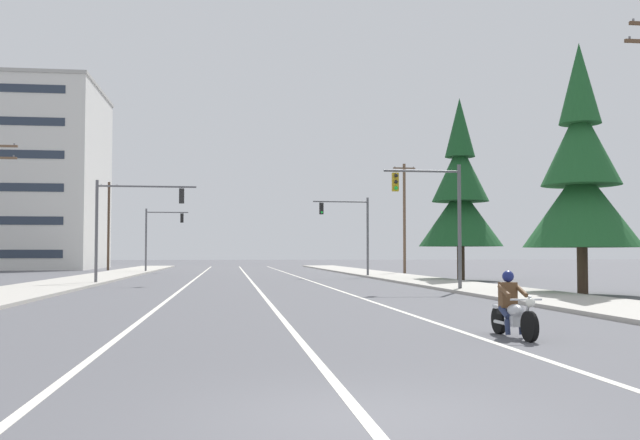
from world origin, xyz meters
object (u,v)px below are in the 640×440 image
Objects in this scene: motorcycle_with_rider at (512,311)px; traffic_signal_mid_left at (158,231)px; conifer_tree_right_verge_far at (460,196)px; traffic_signal_near_right at (438,208)px; conifer_tree_right_verge_near at (581,178)px; traffic_signal_near_left at (127,214)px; traffic_signal_mid_right at (352,225)px; utility_pole_left_far at (109,224)px; utility_pole_right_far at (404,216)px.

traffic_signal_mid_left reaches higher than motorcycle_with_rider.
conifer_tree_right_verge_far reaches higher than traffic_signal_mid_left.
traffic_signal_near_right is at bearing -112.18° from conifer_tree_right_verge_far.
conifer_tree_right_verge_near is (22.51, -41.66, 1.16)m from traffic_signal_mid_left.
traffic_signal_near_left is 0.55× the size of conifer_tree_right_verge_near.
utility_pole_left_far is at bearing 131.14° from traffic_signal_mid_right.
traffic_signal_mid_right is (-0.62, 21.37, 0.04)m from traffic_signal_near_right.
traffic_signal_mid_left is at bearing -55.98° from utility_pole_left_far.
utility_pole_left_far is 44.16m from conifer_tree_right_verge_far.
traffic_signal_near_right and traffic_signal_near_left have the same top height.
traffic_signal_near_right is at bearing -100.77° from utility_pole_right_far.
utility_pole_left_far is (-19.17, 66.28, 4.43)m from motorcycle_with_rider.
motorcycle_with_rider is 40.80m from traffic_signal_mid_right.
utility_pole_right_far reaches higher than traffic_signal_near_right.
conifer_tree_right_verge_near is at bearing -33.34° from traffic_signal_near_right.
traffic_signal_near_left is 1.00× the size of traffic_signal_mid_left.
traffic_signal_mid_left is 0.50× the size of conifer_tree_right_verge_far.
utility_pole_right_far is 0.81× the size of conifer_tree_right_verge_far.
conifer_tree_right_verge_near is (21.73, -13.64, 1.05)m from traffic_signal_near_left.
motorcycle_with_rider is 0.35× the size of traffic_signal_near_right.
conifer_tree_right_verge_far is at bearing 90.00° from conifer_tree_right_verge_near.
traffic_signal_mid_left is at bearing 134.49° from traffic_signal_mid_right.
utility_pole_right_far is at bearing -28.69° from utility_pole_left_far.
conifer_tree_right_verge_near is at bearing -90.67° from utility_pole_right_far.
traffic_signal_mid_left is (-16.36, 16.65, -0.02)m from traffic_signal_mid_right.
conifer_tree_right_verge_near is (-0.41, -34.87, -0.05)m from utility_pole_right_far.
motorcycle_with_rider is 31.81m from traffic_signal_near_left.
traffic_signal_mid_left is 11.05m from utility_pole_left_far.
traffic_signal_mid_left is (-16.98, 38.03, 0.02)m from traffic_signal_near_right.
conifer_tree_right_verge_near is (9.49, 15.50, 4.63)m from motorcycle_with_rider.
traffic_signal_near_left is at bearing 147.88° from conifer_tree_right_verge_near.
motorcycle_with_rider is 19.84m from traffic_signal_near_right.
conifer_tree_right_verge_far reaches higher than motorcycle_with_rider.
traffic_signal_mid_left is at bearing 91.60° from traffic_signal_near_left.
traffic_signal_near_right is at bearing -63.86° from utility_pole_left_far.
utility_pole_left_far is (-6.16, 9.12, 0.96)m from traffic_signal_mid_left.
motorcycle_with_rider is 34.44m from conifer_tree_right_verge_far.
traffic_signal_near_left is 0.61× the size of utility_pole_right_far.
utility_pole_left_far is at bearing 119.44° from conifer_tree_right_verge_near.
conifer_tree_right_verge_far is (28.67, -33.58, 0.72)m from utility_pole_left_far.
traffic_signal_near_right is 19.04m from traffic_signal_near_left.
conifer_tree_right_verge_near reaches higher than motorcycle_with_rider.
utility_pole_right_far is 17.68m from conifer_tree_right_verge_far.
utility_pole_left_far is at bearing 100.58° from traffic_signal_near_left.
utility_pole_left_far is (-23.14, 47.15, 0.98)m from traffic_signal_near_right.
traffic_signal_mid_right is at bearing -123.66° from utility_pole_right_far.
traffic_signal_near_left is 0.64× the size of utility_pole_left_far.
conifer_tree_right_verge_near reaches higher than traffic_signal_near_left.
utility_pole_left_far is 58.32m from conifer_tree_right_verge_near.
utility_pole_right_far is at bearing 78.88° from motorcycle_with_rider.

